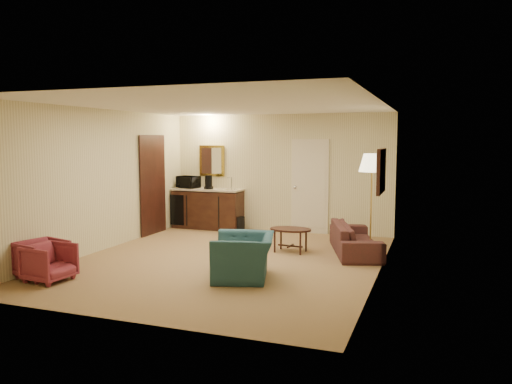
# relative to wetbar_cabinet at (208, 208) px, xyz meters

# --- Properties ---
(ground) EXTENTS (6.00, 6.00, 0.00)m
(ground) POSITION_rel_wetbar_cabinet_xyz_m (1.65, -2.72, -0.46)
(ground) COLOR #916B4A
(ground) RESTS_ON ground
(room_walls) EXTENTS (5.02, 6.01, 2.61)m
(room_walls) POSITION_rel_wetbar_cabinet_xyz_m (1.55, -1.95, 1.26)
(room_walls) COLOR beige
(room_walls) RESTS_ON ground
(wetbar_cabinet) EXTENTS (1.64, 0.58, 0.92)m
(wetbar_cabinet) POSITION_rel_wetbar_cabinet_xyz_m (0.00, 0.00, 0.00)
(wetbar_cabinet) COLOR #3B2112
(wetbar_cabinet) RESTS_ON ground
(sofa) EXTENTS (1.07, 1.91, 0.72)m
(sofa) POSITION_rel_wetbar_cabinet_xyz_m (3.60, -1.42, -0.10)
(sofa) COLOR black
(sofa) RESTS_ON ground
(teal_armchair) EXTENTS (0.90, 1.13, 0.87)m
(teal_armchair) POSITION_rel_wetbar_cabinet_xyz_m (2.30, -3.62, -0.03)
(teal_armchair) COLOR #204551
(teal_armchair) RESTS_ON ground
(rose_chair_near) EXTENTS (0.60, 0.63, 0.60)m
(rose_chair_near) POSITION_rel_wetbar_cabinet_xyz_m (-0.28, -4.72, -0.16)
(rose_chair_near) COLOR maroon
(rose_chair_near) RESTS_ON ground
(rose_chair_far) EXTENTS (0.70, 0.73, 0.63)m
(rose_chair_far) POSITION_rel_wetbar_cabinet_xyz_m (-0.50, -4.63, -0.15)
(rose_chair_far) COLOR maroon
(rose_chair_far) RESTS_ON ground
(coffee_table) EXTENTS (0.80, 0.58, 0.44)m
(coffee_table) POSITION_rel_wetbar_cabinet_xyz_m (2.48, -1.72, -0.24)
(coffee_table) COLOR black
(coffee_table) RESTS_ON ground
(floor_lamp) EXTENTS (0.61, 0.61, 1.80)m
(floor_lamp) POSITION_rel_wetbar_cabinet_xyz_m (3.84, -1.18, 0.44)
(floor_lamp) COLOR gold
(floor_lamp) RESTS_ON ground
(waste_bin) EXTENTS (0.33, 0.33, 0.32)m
(waste_bin) POSITION_rel_wetbar_cabinet_xyz_m (0.81, -0.07, -0.30)
(waste_bin) COLOR black
(waste_bin) RESTS_ON ground
(microwave) EXTENTS (0.56, 0.40, 0.34)m
(microwave) POSITION_rel_wetbar_cabinet_xyz_m (-0.50, 0.01, 0.63)
(microwave) COLOR black
(microwave) RESTS_ON wetbar_cabinet
(coffee_maker) EXTENTS (0.19, 0.19, 0.31)m
(coffee_maker) POSITION_rel_wetbar_cabinet_xyz_m (0.07, -0.09, 0.62)
(coffee_maker) COLOR black
(coffee_maker) RESTS_ON wetbar_cabinet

